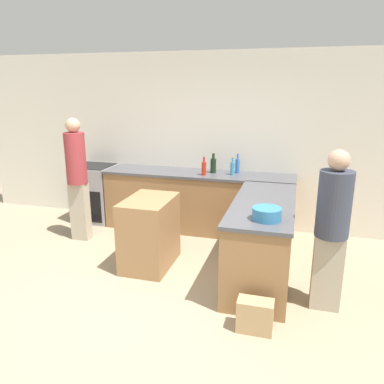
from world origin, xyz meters
name	(u,v)px	position (x,y,z in m)	size (l,w,h in m)	color
ground_plane	(146,300)	(0.00, 0.00, 0.00)	(14.00, 14.00, 0.00)	tan
wall_back	(204,141)	(0.00, 2.48, 1.35)	(8.00, 0.06, 2.70)	silver
counter_back	(198,201)	(0.00, 2.13, 0.46)	(2.91, 0.66, 0.92)	olive
counter_peninsula	(262,239)	(1.11, 0.90, 0.46)	(0.69, 1.86, 0.92)	olive
range_oven	(95,193)	(-1.78, 2.13, 0.46)	(0.64, 0.64, 0.93)	#99999E
island_table	(150,232)	(-0.26, 0.78, 0.44)	(0.54, 0.80, 0.87)	#997047
mixing_bowl	(267,214)	(1.19, 0.29, 0.98)	(0.29, 0.29, 0.12)	teal
dish_soap_bottle	(232,168)	(0.53, 2.13, 1.02)	(0.06, 0.06, 0.26)	#338CBF
water_bottle_blue	(237,165)	(0.58, 2.28, 1.03)	(0.07, 0.07, 0.29)	#386BB7
wine_bottle_dark	(213,165)	(0.22, 2.19, 1.04)	(0.09, 0.09, 0.29)	black
hot_sauce_bottle	(204,168)	(0.13, 1.99, 1.03)	(0.07, 0.07, 0.27)	red
person_by_range	(77,174)	(-1.56, 1.30, 0.98)	(0.28, 0.28, 1.77)	#ADA38E
person_at_peninsula	(332,226)	(1.80, 0.38, 0.89)	(0.32, 0.32, 1.63)	#ADA38E
paper_bag	(255,316)	(1.17, -0.20, 0.16)	(0.33, 0.18, 0.31)	tan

